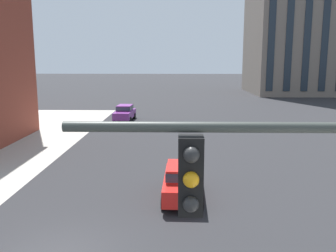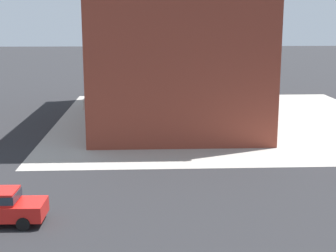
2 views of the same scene
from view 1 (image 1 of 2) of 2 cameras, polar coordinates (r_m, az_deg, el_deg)
name	(u,v)px [view 1 (image 1 of 2)]	position (r m, az deg, el deg)	size (l,w,h in m)	color
car_main_northbound_near	(183,180)	(17.60, 2.32, -8.39)	(1.98, 4.44, 1.68)	red
car_cross_westbound	(125,112)	(40.10, -6.76, 2.16)	(2.07, 4.49, 1.68)	#7A3389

